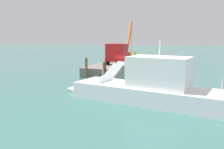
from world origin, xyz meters
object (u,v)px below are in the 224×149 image
at_px(moored_yacht, 131,93).
at_px(salvaged_car, 114,77).
at_px(crane_truck, 121,54).
at_px(dock_worker, 135,58).

bearing_deg(moored_yacht, salvaged_car, -151.38).
bearing_deg(crane_truck, dock_worker, 61.76).
xyz_separation_m(dock_worker, moored_yacht, (11.79, 2.47, -1.62)).
bearing_deg(moored_yacht, dock_worker, -168.15).
distance_m(dock_worker, salvaged_car, 5.91).
height_order(dock_worker, moored_yacht, moored_yacht).
distance_m(crane_truck, salvaged_car, 7.21).
height_order(crane_truck, dock_worker, crane_truck).
distance_m(crane_truck, dock_worker, 2.51).
relative_size(dock_worker, salvaged_car, 0.46).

